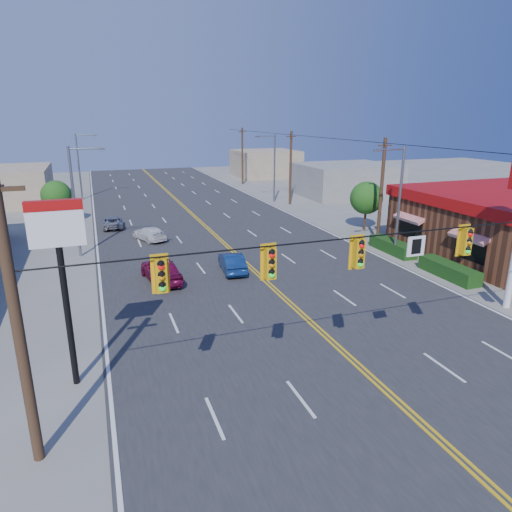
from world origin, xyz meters
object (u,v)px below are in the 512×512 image
object	(u,v)px
signal_span	(384,265)
car_silver	(113,223)
car_blue	(232,263)
car_white	(149,234)
pizza_hut_sign	(60,256)
car_magenta	(161,270)

from	to	relation	value
signal_span	car_silver	distance (m)	31.72
car_blue	car_white	size ratio (longest dim) A/B	0.99
pizza_hut_sign	car_blue	xyz separation A→B (m)	(9.58, 10.65, -4.55)
pizza_hut_sign	car_white	world-z (taller)	pizza_hut_sign
signal_span	car_white	distance (m)	25.71
pizza_hut_sign	car_magenta	distance (m)	12.23
pizza_hut_sign	car_blue	world-z (taller)	pizza_hut_sign
signal_span	car_white	bearing A→B (deg)	102.42
car_blue	car_silver	bearing A→B (deg)	-60.53
car_magenta	car_white	size ratio (longest dim) A/B	1.17
pizza_hut_sign	car_magenta	size ratio (longest dim) A/B	1.52
car_silver	signal_span	bearing A→B (deg)	106.60
signal_span	car_magenta	xyz separation A→B (m)	(-6.02, 14.32, -4.12)
car_magenta	car_blue	size ratio (longest dim) A/B	1.18
pizza_hut_sign	car_magenta	world-z (taller)	pizza_hut_sign
car_white	car_silver	distance (m)	6.21
signal_span	car_white	xyz separation A→B (m)	(-5.45, 24.75, -4.32)
pizza_hut_sign	car_white	size ratio (longest dim) A/B	1.77
car_white	car_magenta	bearing A→B (deg)	65.60
car_white	pizza_hut_sign	bearing A→B (deg)	54.06
signal_span	car_blue	size ratio (longest dim) A/B	6.35
signal_span	car_magenta	world-z (taller)	signal_span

